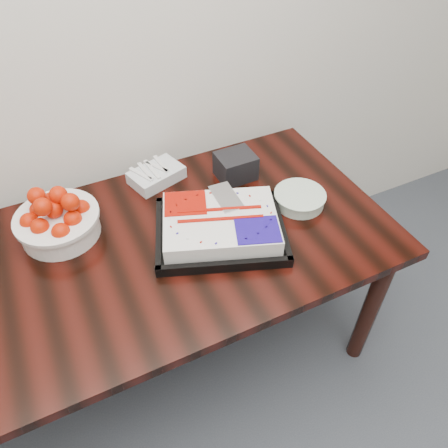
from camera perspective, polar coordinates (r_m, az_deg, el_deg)
name	(u,v)px	position (r m, az deg, el deg)	size (l,w,h in m)	color
table	(148,264)	(1.64, -9.85, -5.23)	(1.80, 0.90, 0.75)	black
cake_tray	(220,226)	(1.57, -0.48, -0.26)	(0.56, 0.50, 0.10)	black
tangerine_bowl	(57,217)	(1.65, -21.02, 0.81)	(0.30, 0.30, 0.19)	white
plate_stack	(299,199)	(1.73, 9.83, 3.29)	(0.20, 0.20, 0.05)	white
fork_bag	(156,175)	(1.84, -8.82, 6.39)	(0.24, 0.19, 0.06)	silver
napkin_box	(236,166)	(1.82, 1.52, 7.58)	(0.15, 0.13, 0.11)	black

